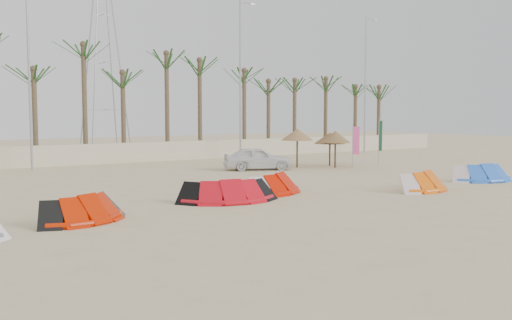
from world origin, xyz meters
TOP-DOWN VIEW (x-y plane):
  - ground at (0.00, 0.00)m, footprint 120.00×120.00m
  - boundary_wall at (0.00, 22.00)m, footprint 60.00×0.30m
  - palm_line at (0.67, 23.50)m, footprint 52.00×4.00m
  - lamp_b at (-5.96, 20.00)m, footprint 1.25×0.14m
  - lamp_c at (8.04, 20.00)m, footprint 1.25×0.14m
  - lamp_d at (20.04, 20.00)m, footprint 1.25×0.14m
  - pylon at (1.00, 28.00)m, footprint 3.00×3.00m
  - kite_red_left at (-8.17, 3.37)m, footprint 3.47×2.49m
  - kite_red_mid at (-2.55, 4.36)m, footprint 3.89×2.21m
  - kite_red_right at (0.24, 5.29)m, footprint 3.91×2.88m
  - kite_orange at (5.92, 2.36)m, footprint 3.41×2.20m
  - kite_blue at (10.95, 2.99)m, footprint 3.56×2.14m
  - parasol_left at (7.67, 13.08)m, footprint 1.95×1.95m
  - parasol_mid at (9.46, 11.68)m, footprint 1.81×1.81m
  - parasol_right at (10.14, 12.94)m, footprint 1.97×1.97m
  - flag_pink at (10.83, 11.46)m, footprint 0.44×0.17m
  - flag_green at (13.23, 11.65)m, footprint 0.44×0.14m
  - car at (4.92, 13.24)m, footprint 4.18×2.98m

SIDE VIEW (x-z plane):
  - ground at x=0.00m, z-range 0.00..0.00m
  - pylon at x=1.00m, z-range -7.00..7.00m
  - kite_red_left at x=-8.17m, z-range -0.03..0.87m
  - kite_orange at x=5.92m, z-range -0.03..0.87m
  - kite_blue at x=10.95m, z-range -0.03..0.87m
  - kite_red_right at x=0.24m, z-range -0.03..0.87m
  - kite_red_mid at x=-2.55m, z-range -0.03..0.87m
  - boundary_wall at x=0.00m, z-range 0.00..1.30m
  - car at x=4.92m, z-range 0.00..1.32m
  - flag_pink at x=10.83m, z-range 0.24..2.84m
  - parasol_right at x=10.14m, z-range 0.68..2.75m
  - flag_green at x=13.23m, z-range 0.27..3.21m
  - parasol_mid at x=9.46m, z-range 0.74..2.95m
  - parasol_left at x=7.67m, z-range 0.81..3.15m
  - lamp_b at x=-5.96m, z-range 0.27..11.27m
  - lamp_c at x=8.04m, z-range 0.27..11.27m
  - lamp_d at x=20.04m, z-range 0.27..11.27m
  - palm_line at x=0.67m, z-range 2.59..10.29m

